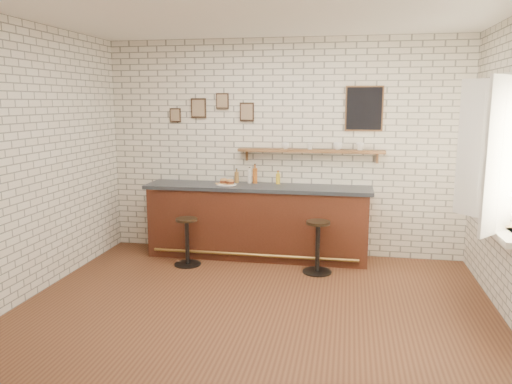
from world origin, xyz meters
TOP-DOWN VIEW (x-y plane):
  - ground at (0.00, 0.00)m, footprint 5.00×5.00m
  - bar_counter at (-0.30, 1.70)m, footprint 3.10×0.65m
  - sandwich_plate at (-0.73, 1.68)m, footprint 0.28×0.28m
  - ciabatta_sandwich at (-0.72, 1.68)m, footprint 0.22×0.15m
  - potato_chips at (-0.76, 1.68)m, footprint 0.25×0.18m
  - bitters_bottle_brown at (-0.63, 1.89)m, footprint 0.06×0.06m
  - bitters_bottle_white at (-0.44, 1.89)m, footprint 0.06×0.06m
  - bitters_bottle_amber at (-0.37, 1.89)m, footprint 0.07×0.07m
  - condiment_bottle_yellow at (-0.04, 1.89)m, footprint 0.06×0.06m
  - bar_stool_left at (-1.15, 1.17)m, footprint 0.36×0.36m
  - bar_stool_right at (0.57, 1.18)m, footprint 0.37×0.37m
  - wall_shelf at (0.40, 1.90)m, footprint 2.00×0.18m
  - shelf_cup_a at (0.06, 1.90)m, footprint 0.15×0.15m
  - shelf_cup_b at (0.39, 1.90)m, footprint 0.11×0.11m
  - shelf_cup_c at (0.77, 1.90)m, footprint 0.14×0.14m
  - shelf_cup_d at (1.06, 1.90)m, footprint 0.11×0.11m
  - back_wall_decor at (0.23, 1.98)m, footprint 2.96×0.02m
  - window_sill at (2.40, 0.30)m, footprint 0.20×1.35m
  - casement_window at (2.36, 0.30)m, footprint 0.40×1.30m
  - book_lower at (2.38, 0.22)m, footprint 0.20×0.24m
  - book_upper at (2.38, 0.19)m, footprint 0.15×0.20m

SIDE VIEW (x-z plane):
  - ground at x=0.00m, z-range 0.00..0.00m
  - bar_stool_left at x=-1.15m, z-range 0.02..0.66m
  - bar_stool_right at x=0.57m, z-range 0.02..0.70m
  - bar_counter at x=-0.30m, z-range 0.00..1.01m
  - window_sill at x=2.40m, z-range 0.87..0.93m
  - book_lower at x=2.38m, z-range 0.93..0.95m
  - book_upper at x=2.38m, z-range 0.95..0.96m
  - sandwich_plate at x=-0.73m, z-range 1.01..1.02m
  - potato_chips at x=-0.76m, z-range 1.02..1.02m
  - ciabatta_sandwich at x=-0.72m, z-range 1.02..1.09m
  - condiment_bottle_yellow at x=-0.04m, z-range 0.99..1.18m
  - bitters_bottle_brown at x=-0.63m, z-range 0.99..1.19m
  - bitters_bottle_white at x=-0.44m, z-range 0.99..1.22m
  - bitters_bottle_amber at x=-0.37m, z-range 0.98..1.26m
  - wall_shelf at x=0.40m, z-range 1.39..1.57m
  - shelf_cup_b at x=0.39m, z-range 1.50..1.58m
  - shelf_cup_a at x=0.06m, z-range 1.50..1.59m
  - shelf_cup_c at x=0.77m, z-range 1.50..1.60m
  - shelf_cup_d at x=1.06m, z-range 1.50..1.60m
  - casement_window at x=2.36m, z-range 0.87..2.43m
  - back_wall_decor at x=0.23m, z-range 1.77..2.33m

